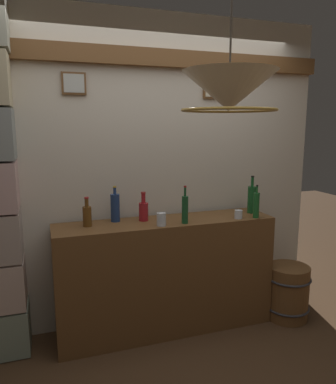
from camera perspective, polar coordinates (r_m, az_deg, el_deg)
panelled_rear_partition at (r=3.25m, az=-1.91°, el=4.14°), size 3.08×0.15×2.67m
bar_shelf_unit at (r=3.22m, az=-0.29°, el=-12.79°), size 1.83×0.42×0.97m
liquor_bottle_sherry at (r=2.96m, az=2.64°, el=-2.63°), size 0.05×0.05×0.31m
liquor_bottle_gin at (r=3.22m, az=13.50°, el=-1.94°), size 0.05×0.05×0.28m
liquor_bottle_rum at (r=3.04m, az=-8.18°, el=-2.37°), size 0.07×0.07×0.30m
liquor_bottle_port at (r=2.94m, az=-12.40°, el=-3.52°), size 0.07×0.07×0.23m
liquor_bottle_vodka at (r=3.05m, az=-3.81°, el=-2.82°), size 0.08×0.08×0.24m
liquor_bottle_tequila at (r=3.39m, az=12.82°, el=-1.03°), size 0.07×0.07×0.34m
glass_tumbler_rocks at (r=3.18m, az=10.84°, el=-3.41°), size 0.07×0.07×0.07m
glass_tumbler_highball at (r=2.90m, az=-1.04°, el=-4.24°), size 0.07×0.07×0.10m
pendant_lamp at (r=2.24m, az=9.45°, el=14.98°), size 0.56×0.56×0.64m
wooden_barrel at (r=3.65m, az=18.02°, el=-14.50°), size 0.40×0.40×0.49m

